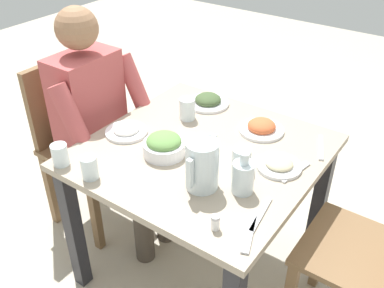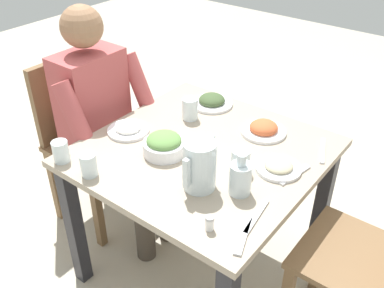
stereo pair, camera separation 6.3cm
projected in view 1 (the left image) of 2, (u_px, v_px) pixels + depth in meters
ground_plane at (201, 265)px, 2.18m from camera, size 8.00×8.00×0.00m
dining_table at (202, 171)px, 1.85m from camera, size 0.92×0.92×0.70m
chair_near at (78, 135)px, 2.24m from camera, size 0.40×0.40×0.90m
chair_far at (382, 254)px, 1.57m from camera, size 0.40×0.40×0.90m
diner_near at (103, 122)px, 2.06m from camera, size 0.48×0.53×1.19m
water_pitcher at (202, 165)px, 1.54m from camera, size 0.16×0.12×0.19m
salad_bowl at (164, 145)px, 1.74m from camera, size 0.17×0.17×0.09m
plate_dolmas at (208, 101)px, 2.11m from camera, size 0.21×0.21×0.05m
plate_yoghurt at (126, 130)px, 1.89m from camera, size 0.18×0.18×0.04m
plate_beans at (279, 165)px, 1.68m from camera, size 0.18×0.18×0.04m
plate_rice_curry at (261, 127)px, 1.90m from camera, size 0.20×0.20×0.06m
water_glass_near_right at (187, 109)px, 1.98m from camera, size 0.07×0.07×0.10m
water_glass_far_right at (242, 160)px, 1.65m from camera, size 0.07×0.07×0.10m
water_glass_far_left at (89, 168)px, 1.61m from camera, size 0.06×0.06×0.09m
water_glass_by_pitcher at (60, 155)px, 1.68m from camera, size 0.06×0.06×0.09m
oil_carafe at (243, 178)px, 1.54m from camera, size 0.08×0.08×0.16m
salt_shaker at (215, 222)px, 1.39m from camera, size 0.03×0.03×0.05m
fork_near at (295, 172)px, 1.65m from camera, size 0.17×0.06×0.01m
knife_near at (261, 214)px, 1.46m from camera, size 0.19×0.04×0.01m
fork_far at (249, 234)px, 1.38m from camera, size 0.17×0.08×0.01m
knife_far at (321, 147)px, 1.80m from camera, size 0.18×0.09×0.01m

